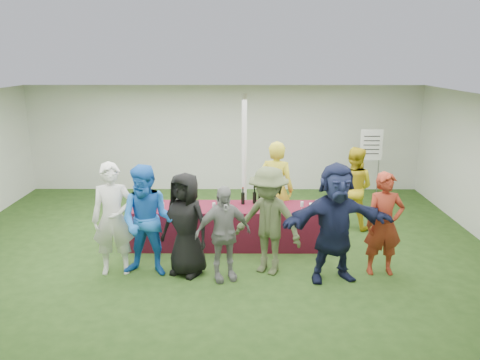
{
  "coord_description": "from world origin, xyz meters",
  "views": [
    {
      "loc": [
        0.46,
        -7.84,
        3.42
      ],
      "look_at": [
        0.42,
        0.25,
        1.25
      ],
      "focal_mm": 35.0,
      "sensor_mm": 36.0,
      "label": 1
    }
  ],
  "objects_px": {
    "customer_0": "(113,219)",
    "customer_1": "(148,221)",
    "customer_3": "(223,233)",
    "customer_6": "(384,224)",
    "wine_list_sign": "(371,151)",
    "customer_4": "(268,221)",
    "staff_back": "(353,188)",
    "dump_bucket": "(322,206)",
    "staff_pourer": "(276,189)",
    "serving_table": "(229,226)",
    "customer_2": "(186,224)",
    "customer_5": "(335,223)"
  },
  "relations": [
    {
      "from": "customer_0",
      "to": "customer_1",
      "type": "bearing_deg",
      "value": -14.47
    },
    {
      "from": "customer_3",
      "to": "customer_6",
      "type": "bearing_deg",
      "value": -15.06
    },
    {
      "from": "wine_list_sign",
      "to": "customer_4",
      "type": "relative_size",
      "value": 1.03
    },
    {
      "from": "staff_back",
      "to": "dump_bucket",
      "type": "bearing_deg",
      "value": 84.26
    },
    {
      "from": "dump_bucket",
      "to": "customer_6",
      "type": "bearing_deg",
      "value": -48.09
    },
    {
      "from": "customer_1",
      "to": "customer_6",
      "type": "relative_size",
      "value": 1.07
    },
    {
      "from": "wine_list_sign",
      "to": "staff_pourer",
      "type": "relative_size",
      "value": 0.96
    },
    {
      "from": "serving_table",
      "to": "customer_3",
      "type": "height_order",
      "value": "customer_3"
    },
    {
      "from": "serving_table",
      "to": "customer_0",
      "type": "xyz_separation_m",
      "value": [
        -1.8,
        -1.13,
        0.54
      ]
    },
    {
      "from": "dump_bucket",
      "to": "customer_6",
      "type": "relative_size",
      "value": 0.16
    },
    {
      "from": "customer_3",
      "to": "customer_1",
      "type": "bearing_deg",
      "value": 152.35
    },
    {
      "from": "serving_table",
      "to": "customer_3",
      "type": "xyz_separation_m",
      "value": [
        -0.05,
        -1.36,
        0.39
      ]
    },
    {
      "from": "customer_2",
      "to": "customer_4",
      "type": "xyz_separation_m",
      "value": [
        1.31,
        0.04,
        0.04
      ]
    },
    {
      "from": "wine_list_sign",
      "to": "customer_1",
      "type": "height_order",
      "value": "wine_list_sign"
    },
    {
      "from": "staff_back",
      "to": "customer_0",
      "type": "distance_m",
      "value": 4.76
    },
    {
      "from": "dump_bucket",
      "to": "customer_5",
      "type": "height_order",
      "value": "customer_5"
    },
    {
      "from": "wine_list_sign",
      "to": "staff_pourer",
      "type": "height_order",
      "value": "staff_pourer"
    },
    {
      "from": "staff_back",
      "to": "customer_0",
      "type": "relative_size",
      "value": 0.91
    },
    {
      "from": "customer_5",
      "to": "customer_2",
      "type": "bearing_deg",
      "value": 165.4
    },
    {
      "from": "staff_pourer",
      "to": "customer_2",
      "type": "distance_m",
      "value": 2.25
    },
    {
      "from": "customer_1",
      "to": "dump_bucket",
      "type": "bearing_deg",
      "value": 26.58
    },
    {
      "from": "customer_2",
      "to": "customer_3",
      "type": "relative_size",
      "value": 1.1
    },
    {
      "from": "customer_1",
      "to": "wine_list_sign",
      "type": "bearing_deg",
      "value": 46.72
    },
    {
      "from": "customer_4",
      "to": "customer_5",
      "type": "bearing_deg",
      "value": 15.65
    },
    {
      "from": "customer_1",
      "to": "customer_2",
      "type": "distance_m",
      "value": 0.6
    },
    {
      "from": "serving_table",
      "to": "customer_6",
      "type": "height_order",
      "value": "customer_6"
    },
    {
      "from": "serving_table",
      "to": "customer_2",
      "type": "xyz_separation_m",
      "value": [
        -0.65,
        -1.16,
        0.46
      ]
    },
    {
      "from": "customer_5",
      "to": "customer_6",
      "type": "bearing_deg",
      "value": 4.98
    },
    {
      "from": "wine_list_sign",
      "to": "customer_1",
      "type": "distance_m",
      "value": 5.66
    },
    {
      "from": "customer_3",
      "to": "customer_5",
      "type": "xyz_separation_m",
      "value": [
        1.71,
        0.0,
        0.18
      ]
    },
    {
      "from": "customer_0",
      "to": "customer_6",
      "type": "relative_size",
      "value": 1.09
    },
    {
      "from": "customer_1",
      "to": "staff_back",
      "type": "bearing_deg",
      "value": 38.08
    },
    {
      "from": "wine_list_sign",
      "to": "staff_back",
      "type": "relative_size",
      "value": 1.08
    },
    {
      "from": "wine_list_sign",
      "to": "serving_table",
      "type": "bearing_deg",
      "value": -143.5
    },
    {
      "from": "staff_back",
      "to": "customer_2",
      "type": "height_order",
      "value": "customer_2"
    },
    {
      "from": "wine_list_sign",
      "to": "staff_back",
      "type": "bearing_deg",
      "value": -116.47
    },
    {
      "from": "customer_5",
      "to": "dump_bucket",
      "type": "bearing_deg",
      "value": 80.39
    },
    {
      "from": "customer_2",
      "to": "customer_6",
      "type": "xyz_separation_m",
      "value": [
        3.13,
        0.02,
        0.0
      ]
    },
    {
      "from": "customer_0",
      "to": "customer_4",
      "type": "xyz_separation_m",
      "value": [
        2.45,
        0.01,
        -0.03
      ]
    },
    {
      "from": "customer_5",
      "to": "customer_6",
      "type": "relative_size",
      "value": 1.12
    },
    {
      "from": "customer_6",
      "to": "customer_1",
      "type": "bearing_deg",
      "value": 178.88
    },
    {
      "from": "customer_2",
      "to": "customer_1",
      "type": "bearing_deg",
      "value": -150.25
    },
    {
      "from": "staff_pourer",
      "to": "customer_3",
      "type": "distance_m",
      "value": 2.07
    },
    {
      "from": "wine_list_sign",
      "to": "customer_2",
      "type": "xyz_separation_m",
      "value": [
        -3.81,
        -3.5,
        -0.48
      ]
    },
    {
      "from": "dump_bucket",
      "to": "customer_3",
      "type": "relative_size",
      "value": 0.17
    },
    {
      "from": "customer_0",
      "to": "customer_1",
      "type": "xyz_separation_m",
      "value": [
        0.55,
        -0.06,
        -0.01
      ]
    },
    {
      "from": "wine_list_sign",
      "to": "customer_2",
      "type": "height_order",
      "value": "wine_list_sign"
    },
    {
      "from": "customer_6",
      "to": "customer_3",
      "type": "bearing_deg",
      "value": -177.09
    },
    {
      "from": "customer_2",
      "to": "customer_4",
      "type": "height_order",
      "value": "customer_4"
    },
    {
      "from": "customer_4",
      "to": "serving_table",
      "type": "bearing_deg",
      "value": 149.14
    }
  ]
}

